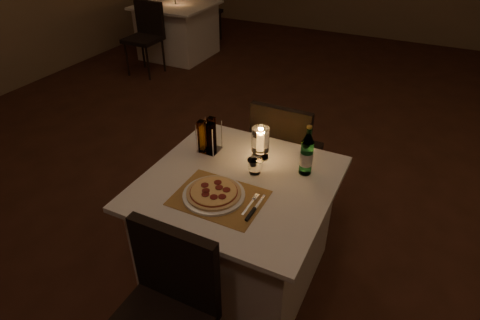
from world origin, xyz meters
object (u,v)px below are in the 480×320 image
at_px(chair_near, 165,304).
at_px(tumbler, 255,166).
at_px(main_table, 239,230).
at_px(pizza, 214,192).
at_px(water_bottle, 307,155).
at_px(chair_far, 284,148).
at_px(plate, 214,195).
at_px(neighbor_table_left, 178,30).
at_px(hurricane_candle, 260,141).

bearing_deg(chair_near, tumbler, 86.48).
xyz_separation_m(main_table, pizza, (-0.05, -0.18, 0.39)).
xyz_separation_m(main_table, water_bottle, (0.30, 0.23, 0.48)).
bearing_deg(chair_near, chair_far, 90.00).
bearing_deg(tumbler, plate, -109.45).
bearing_deg(neighbor_table_left, tumbler, -50.19).
bearing_deg(pizza, neighbor_table_left, 126.41).
height_order(main_table, chair_near, chair_near).
xyz_separation_m(chair_near, water_bottle, (0.30, 0.94, 0.31)).
bearing_deg(plate, neighbor_table_left, 126.41).
xyz_separation_m(pizza, neighbor_table_left, (-2.59, 3.51, -0.39)).
distance_m(main_table, chair_near, 0.74).
distance_m(water_bottle, neighbor_table_left, 4.30).
bearing_deg(neighbor_table_left, main_table, -51.61).
height_order(plate, water_bottle, water_bottle).
bearing_deg(pizza, chair_far, 86.80).
bearing_deg(tumbler, main_table, -115.82).
bearing_deg(water_bottle, neighbor_table_left, 133.42).
xyz_separation_m(plate, water_bottle, (0.35, 0.41, 0.11)).
height_order(tumbler, hurricane_candle, hurricane_candle).
relative_size(chair_far, plate, 2.81).
xyz_separation_m(tumbler, hurricane_candle, (-0.04, 0.15, 0.07)).
xyz_separation_m(chair_near, plate, (-0.05, 0.53, 0.20)).
distance_m(pizza, hurricane_candle, 0.45).
xyz_separation_m(chair_near, chair_far, (-0.00, 1.43, 0.00)).
distance_m(tumbler, hurricane_candle, 0.17).
height_order(main_table, chair_far, chair_far).
height_order(tumbler, neighbor_table_left, tumbler).
bearing_deg(chair_near, pizza, 95.34).
height_order(pizza, water_bottle, water_bottle).
bearing_deg(pizza, water_bottle, 49.38).
relative_size(chair_near, tumbler, 10.56).
distance_m(plate, tumbler, 0.30).
relative_size(main_table, pizza, 3.57).
xyz_separation_m(tumbler, water_bottle, (0.25, 0.12, 0.08)).
bearing_deg(neighbor_table_left, pizza, -53.59).
height_order(plate, neighbor_table_left, plate).
relative_size(main_table, chair_far, 1.11).
relative_size(main_table, tumbler, 11.74).
bearing_deg(water_bottle, tumbler, -153.75).
bearing_deg(hurricane_candle, chair_far, 91.59).
bearing_deg(plate, tumbler, 70.55).
bearing_deg(chair_far, plate, -93.20).
bearing_deg(neighbor_table_left, chair_near, -56.88).
bearing_deg(pizza, plate, -123.36).
bearing_deg(plate, main_table, 74.48).
bearing_deg(hurricane_candle, tumbler, -76.24).
distance_m(main_table, chair_far, 0.74).
bearing_deg(water_bottle, main_table, -142.82).
xyz_separation_m(pizza, hurricane_candle, (0.06, 0.44, 0.09)).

